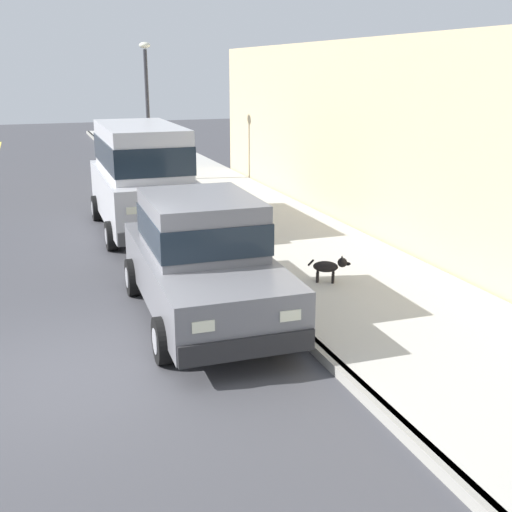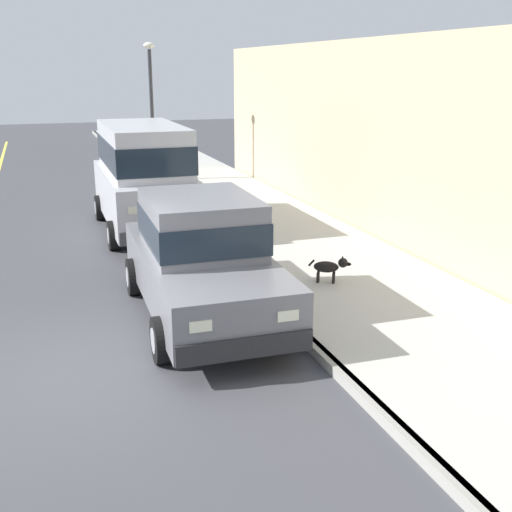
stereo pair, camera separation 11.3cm
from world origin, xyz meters
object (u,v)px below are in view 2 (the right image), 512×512
at_px(car_grey_sedan, 202,257).
at_px(fire_hydrant, 230,227).
at_px(car_silver_van, 144,173).
at_px(dog_black, 330,267).
at_px(street_lamp, 151,95).

height_order(car_grey_sedan, fire_hydrant, car_grey_sedan).
relative_size(car_silver_van, dog_black, 7.14).
distance_m(car_silver_van, fire_hydrant, 2.76).
bearing_deg(car_silver_van, car_grey_sedan, -90.94).
height_order(dog_black, fire_hydrant, fire_hydrant).
xyz_separation_m(car_silver_van, dog_black, (2.33, -5.34, -0.97)).
xyz_separation_m(car_grey_sedan, car_silver_van, (0.10, 5.83, 0.41)).
bearing_deg(fire_hydrant, car_silver_van, 124.28).
bearing_deg(street_lamp, car_grey_sedan, -96.84).
height_order(car_silver_van, fire_hydrant, car_silver_van).
relative_size(car_grey_sedan, street_lamp, 1.05).
distance_m(car_grey_sedan, car_silver_van, 5.84).
height_order(dog_black, street_lamp, street_lamp).
bearing_deg(dog_black, fire_hydrant, 105.08).
xyz_separation_m(car_grey_sedan, dog_black, (2.42, 0.48, -0.55)).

